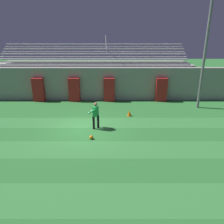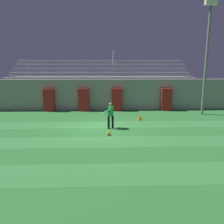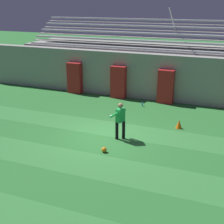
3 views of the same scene
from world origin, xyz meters
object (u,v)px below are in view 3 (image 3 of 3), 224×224
at_px(padding_pillar_gate_left, 118,82).
at_px(water_bottle, 142,104).
at_px(padding_pillar_far_left, 75,78).
at_px(goalkeeper, 120,119).
at_px(traffic_cone, 179,124).
at_px(soccer_ball, 104,150).
at_px(padding_pillar_gate_right, 166,87).

relative_size(padding_pillar_gate_left, water_bottle, 8.33).
height_order(padding_pillar_gate_left, water_bottle, padding_pillar_gate_left).
bearing_deg(padding_pillar_far_left, goalkeeper, -47.77).
relative_size(padding_pillar_gate_left, traffic_cone, 4.76).
bearing_deg(traffic_cone, goalkeeper, -135.81).
bearing_deg(soccer_ball, padding_pillar_gate_left, 105.89).
height_order(padding_pillar_gate_right, traffic_cone, padding_pillar_gate_right).
xyz_separation_m(goalkeeper, water_bottle, (-0.34, 4.71, -0.83)).
xyz_separation_m(padding_pillar_gate_right, water_bottle, (-1.09, -1.10, -0.88)).
bearing_deg(padding_pillar_gate_left, traffic_cone, -39.38).
bearing_deg(soccer_ball, traffic_cone, 56.79).
bearing_deg(traffic_cone, padding_pillar_far_left, 154.06).
xyz_separation_m(padding_pillar_far_left, goalkeeper, (5.28, -5.81, -0.05)).
bearing_deg(padding_pillar_gate_right, soccer_ball, -97.07).
height_order(padding_pillar_far_left, water_bottle, padding_pillar_far_left).
distance_m(padding_pillar_gate_left, goalkeeper, 6.22).
bearing_deg(padding_pillar_gate_left, soccer_ball, -74.11).
relative_size(padding_pillar_far_left, goalkeeper, 1.20).
height_order(padding_pillar_gate_right, goalkeeper, padding_pillar_gate_right).
height_order(traffic_cone, water_bottle, traffic_cone).
bearing_deg(padding_pillar_gate_right, goalkeeper, -97.39).
distance_m(traffic_cone, water_bottle, 3.62).
bearing_deg(padding_pillar_gate_right, padding_pillar_far_left, 180.00).
bearing_deg(traffic_cone, padding_pillar_gate_right, 111.96).
bearing_deg(soccer_ball, goalkeeper, 84.19).
bearing_deg(water_bottle, padding_pillar_gate_left, 149.76).
distance_m(goalkeeper, soccer_ball, 1.70).
xyz_separation_m(padding_pillar_gate_right, traffic_cone, (1.47, -3.65, -0.79)).
distance_m(padding_pillar_gate_left, padding_pillar_far_left, 3.06).
bearing_deg(padding_pillar_gate_left, padding_pillar_far_left, 180.00).
xyz_separation_m(traffic_cone, water_bottle, (-2.56, 2.55, -0.09)).
xyz_separation_m(soccer_ball, traffic_cone, (2.37, 3.63, 0.10)).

